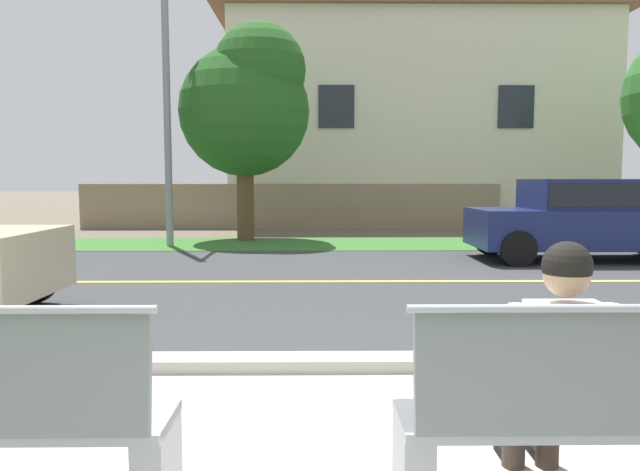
{
  "coord_description": "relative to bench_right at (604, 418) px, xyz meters",
  "views": [
    {
      "loc": [
        0.13,
        -2.37,
        1.53
      ],
      "look_at": [
        0.19,
        3.3,
        1.0
      ],
      "focal_mm": 33.66,
      "sensor_mm": 36.0,
      "label": 1
    }
  ],
  "objects": [
    {
      "name": "streetlamp",
      "position": [
        -4.62,
        11.32,
        3.76
      ],
      "size": [
        0.24,
        2.1,
        7.42
      ],
      "color": "gray",
      "rests_on": "ground_plane"
    },
    {
      "name": "bench_right",
      "position": [
        0.0,
        0.0,
        0.0
      ],
      "size": [
        1.84,
        0.48,
        1.01
      ],
      "color": "#9EA0A8",
      "rests_on": "ground_plane"
    },
    {
      "name": "far_verge_grass",
      "position": [
        -1.44,
        11.53,
        -0.45
      ],
      "size": [
        48.0,
        2.8,
        0.02
      ],
      "primitive_type": "cube",
      "color": "#38702D",
      "rests_on": "ground_plane"
    },
    {
      "name": "house_across_street",
      "position": [
        2.15,
        19.3,
        3.31
      ],
      "size": [
        13.29,
        6.91,
        7.45
      ],
      "color": "beige",
      "rests_on": "ground_plane"
    },
    {
      "name": "curb_edge",
      "position": [
        -1.44,
        2.12,
        -0.4
      ],
      "size": [
        44.0,
        0.3,
        0.11
      ],
      "primitive_type": "cube",
      "color": "#ADA89E",
      "rests_on": "ground_plane"
    },
    {
      "name": "shade_tree_left",
      "position": [
        -2.93,
        12.41,
        2.99
      ],
      "size": [
        3.22,
        3.22,
        5.31
      ],
      "color": "brown",
      "rests_on": "ground_plane"
    },
    {
      "name": "seated_person_white",
      "position": [
        -0.16,
        0.17,
        0.22
      ],
      "size": [
        0.52,
        0.68,
        1.25
      ],
      "color": "#47382D",
      "rests_on": "ground_plane"
    },
    {
      "name": "street_asphalt",
      "position": [
        -1.44,
        6.27,
        -0.45
      ],
      "size": [
        52.0,
        8.0,
        0.01
      ],
      "primitive_type": "cube",
      "color": "#383A3D",
      "rests_on": "ground_plane"
    },
    {
      "name": "ground_plane",
      "position": [
        -1.44,
        7.77,
        -0.46
      ],
      "size": [
        140.0,
        140.0,
        0.0
      ],
      "primitive_type": "plane",
      "color": "#665B4C"
    },
    {
      "name": "garden_wall",
      "position": [
        -2.05,
        16.1,
        0.24
      ],
      "size": [
        13.0,
        0.36,
        1.4
      ],
      "primitive_type": "cube",
      "color": "gray",
      "rests_on": "ground_plane"
    },
    {
      "name": "road_centre_line",
      "position": [
        -1.44,
        6.27,
        -0.45
      ],
      "size": [
        48.0,
        0.14,
        0.01
      ],
      "primitive_type": "cube",
      "color": "#E0CC4C",
      "rests_on": "ground_plane"
    },
    {
      "name": "car_navy_near",
      "position": [
        3.88,
        8.67,
        0.4
      ],
      "size": [
        4.3,
        1.86,
        1.54
      ],
      "color": "navy",
      "rests_on": "ground_plane"
    }
  ]
}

